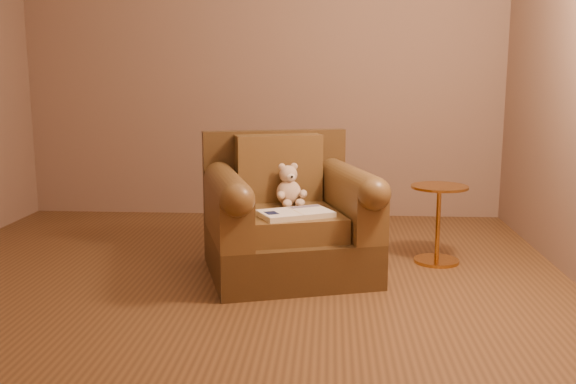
{
  "coord_description": "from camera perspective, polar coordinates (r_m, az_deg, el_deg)",
  "views": [
    {
      "loc": [
        0.58,
        -3.39,
        1.19
      ],
      "look_at": [
        0.33,
        0.29,
        0.51
      ],
      "focal_mm": 40.0,
      "sensor_mm": 36.0,
      "label": 1
    }
  ],
  "objects": [
    {
      "name": "side_table",
      "position": [
        4.18,
        13.19,
        -2.56
      ],
      "size": [
        0.36,
        0.36,
        0.5
      ],
      "color": "#C38735",
      "rests_on": "floor"
    },
    {
      "name": "teddy_bear",
      "position": [
        3.92,
        0.13,
        0.26
      ],
      "size": [
        0.19,
        0.22,
        0.26
      ],
      "rotation": [
        0.0,
        0.0,
        0.38
      ],
      "color": "#CEAF90",
      "rests_on": "armchair"
    },
    {
      "name": "floor",
      "position": [
        3.64,
        -5.62,
        -8.68
      ],
      "size": [
        4.0,
        4.0,
        0.0
      ],
      "primitive_type": "plane",
      "color": "brown",
      "rests_on": "ground"
    },
    {
      "name": "armchair",
      "position": [
        3.87,
        -0.09,
        -2.5
      ],
      "size": [
        1.14,
        1.11,
        0.84
      ],
      "rotation": [
        0.0,
        0.0,
        0.29
      ],
      "color": "#463017",
      "rests_on": "floor"
    },
    {
      "name": "guidebook",
      "position": [
        3.62,
        0.65,
        -1.92
      ],
      "size": [
        0.46,
        0.39,
        0.03
      ],
      "rotation": [
        0.0,
        0.0,
        0.47
      ],
      "color": "beige",
      "rests_on": "armchair"
    }
  ]
}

